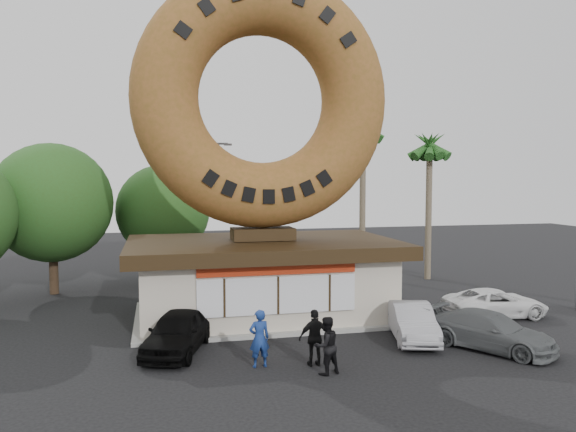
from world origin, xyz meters
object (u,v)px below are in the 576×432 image
(donut_shop, at_px, (263,275))
(car_grey, at_px, (490,331))
(giant_donut, at_px, (262,99))
(person_right, at_px, (315,338))
(person_center, at_px, (326,346))
(street_lamp, at_px, (200,202))
(car_white, at_px, (496,303))
(car_silver, at_px, (412,322))
(person_left, at_px, (259,338))
(car_black, at_px, (177,332))

(donut_shop, relative_size, car_grey, 2.54)
(giant_donut, relative_size, person_right, 5.98)
(donut_shop, bearing_deg, person_right, -86.07)
(person_center, bearing_deg, street_lamp, -100.47)
(car_grey, distance_m, car_white, 4.80)
(giant_donut, distance_m, car_grey, 12.59)
(car_grey, relative_size, car_white, 1.01)
(person_right, xyz_separation_m, car_grey, (6.35, 0.24, -0.26))
(street_lamp, distance_m, person_right, 17.08)
(car_silver, bearing_deg, giant_donut, 150.67)
(person_left, bearing_deg, person_center, 143.94)
(donut_shop, relative_size, giant_donut, 1.04)
(donut_shop, distance_m, car_silver, 6.65)
(car_black, bearing_deg, car_grey, 6.89)
(street_lamp, distance_m, car_white, 17.31)
(street_lamp, relative_size, person_left, 4.39)
(person_center, distance_m, car_silver, 4.97)
(car_grey, bearing_deg, car_black, 134.97)
(street_lamp, xyz_separation_m, car_white, (11.45, -12.38, -3.88))
(donut_shop, relative_size, person_center, 6.38)
(person_left, relative_size, car_silver, 0.46)
(person_center, xyz_separation_m, car_silver, (4.13, 2.76, -0.23))
(car_grey, height_order, car_white, car_grey)
(car_black, relative_size, car_silver, 1.04)
(person_right, distance_m, car_white, 10.05)
(donut_shop, bearing_deg, car_grey, -42.70)
(donut_shop, distance_m, car_grey, 9.32)
(person_left, bearing_deg, donut_shop, -107.05)
(street_lamp, height_order, car_black, street_lamp)
(car_grey, xyz_separation_m, car_white, (2.79, 3.91, -0.04))
(giant_donut, distance_m, street_lamp, 11.20)
(car_grey, bearing_deg, person_center, 155.93)
(giant_donut, distance_m, person_left, 10.43)
(street_lamp, height_order, car_silver, street_lamp)
(street_lamp, bearing_deg, giant_donut, -79.49)
(giant_donut, xyz_separation_m, car_white, (9.60, -2.38, -8.56))
(car_black, xyz_separation_m, car_white, (13.34, 1.79, -0.10))
(donut_shop, relative_size, street_lamp, 1.40)
(person_left, bearing_deg, car_black, -45.69)
(person_left, distance_m, person_center, 2.14)
(person_right, bearing_deg, giant_donut, -85.95)
(person_center, height_order, car_black, person_center)
(person_right, relative_size, car_silver, 0.45)
(car_black, xyz_separation_m, car_grey, (10.54, -2.12, -0.06))
(person_right, bearing_deg, car_silver, -155.22)
(giant_donut, distance_m, car_black, 10.15)
(person_center, relative_size, car_black, 0.43)
(giant_donut, xyz_separation_m, person_left, (-1.28, -6.25, -8.25))
(person_right, height_order, car_white, person_right)
(car_silver, height_order, car_white, car_silver)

